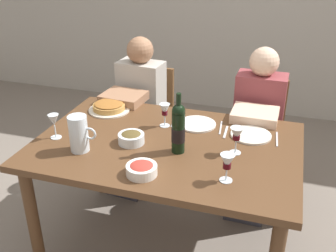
# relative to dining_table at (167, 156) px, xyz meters

# --- Properties ---
(ground_plane) EXTENTS (8.00, 8.00, 0.00)m
(ground_plane) POSITION_rel_dining_table_xyz_m (0.00, 0.00, -0.67)
(ground_plane) COLOR slate
(dining_table) EXTENTS (1.50, 1.00, 0.76)m
(dining_table) POSITION_rel_dining_table_xyz_m (0.00, 0.00, 0.00)
(dining_table) COLOR brown
(dining_table) RESTS_ON ground
(wine_bottle) EXTENTS (0.07, 0.07, 0.34)m
(wine_bottle) POSITION_rel_dining_table_xyz_m (0.09, -0.08, 0.23)
(wine_bottle) COLOR black
(wine_bottle) RESTS_ON dining_table
(water_pitcher) EXTENTS (0.16, 0.10, 0.21)m
(water_pitcher) POSITION_rel_dining_table_xyz_m (-0.43, -0.23, 0.18)
(water_pitcher) COLOR silver
(water_pitcher) RESTS_ON dining_table
(baked_tart) EXTENTS (0.28, 0.28, 0.06)m
(baked_tart) POSITION_rel_dining_table_xyz_m (-0.51, 0.31, 0.12)
(baked_tart) COLOR silver
(baked_tart) RESTS_ON dining_table
(salad_bowl) EXTENTS (0.16, 0.16, 0.06)m
(salad_bowl) POSITION_rel_dining_table_xyz_m (-0.02, -0.35, 0.12)
(salad_bowl) COLOR white
(salad_bowl) RESTS_ON dining_table
(olive_bowl) EXTENTS (0.15, 0.15, 0.07)m
(olive_bowl) POSITION_rel_dining_table_xyz_m (-0.19, -0.06, 0.13)
(olive_bowl) COLOR silver
(olive_bowl) RESTS_ON dining_table
(wine_glass_left_diner) EXTENTS (0.07, 0.07, 0.15)m
(wine_glass_left_diner) POSITION_rel_dining_table_xyz_m (0.39, -0.00, 0.20)
(wine_glass_left_diner) COLOR silver
(wine_glass_left_diner) RESTS_ON dining_table
(wine_glass_right_diner) EXTENTS (0.06, 0.06, 0.15)m
(wine_glass_right_diner) POSITION_rel_dining_table_xyz_m (-0.64, -0.14, 0.20)
(wine_glass_right_diner) COLOR silver
(wine_glass_right_diner) RESTS_ON dining_table
(wine_glass_centre) EXTENTS (0.06, 0.06, 0.15)m
(wine_glass_centre) POSITION_rel_dining_table_xyz_m (-0.08, 0.20, 0.19)
(wine_glass_centre) COLOR silver
(wine_glass_centre) RESTS_ON dining_table
(wine_glass_spare) EXTENTS (0.07, 0.07, 0.15)m
(wine_glass_spare) POSITION_rel_dining_table_xyz_m (0.39, -0.28, 0.19)
(wine_glass_spare) COLOR silver
(wine_glass_spare) RESTS_ON dining_table
(dinner_plate_left_setting) EXTENTS (0.24, 0.24, 0.01)m
(dinner_plate_left_setting) POSITION_rel_dining_table_xyz_m (0.45, 0.23, 0.10)
(dinner_plate_left_setting) COLOR silver
(dinner_plate_left_setting) RESTS_ON dining_table
(dinner_plate_right_setting) EXTENTS (0.24, 0.24, 0.01)m
(dinner_plate_right_setting) POSITION_rel_dining_table_xyz_m (0.11, 0.28, 0.10)
(dinner_plate_right_setting) COLOR white
(dinner_plate_right_setting) RESTS_ON dining_table
(fork_left_setting) EXTENTS (0.02, 0.16, 0.00)m
(fork_left_setting) POSITION_rel_dining_table_xyz_m (0.30, 0.23, 0.09)
(fork_left_setting) COLOR silver
(fork_left_setting) RESTS_ON dining_table
(knife_left_setting) EXTENTS (0.02, 0.18, 0.00)m
(knife_left_setting) POSITION_rel_dining_table_xyz_m (0.60, 0.23, 0.09)
(knife_left_setting) COLOR silver
(knife_left_setting) RESTS_ON dining_table
(knife_right_setting) EXTENTS (0.03, 0.18, 0.00)m
(knife_right_setting) POSITION_rel_dining_table_xyz_m (0.26, 0.28, 0.09)
(knife_right_setting) COLOR silver
(knife_right_setting) RESTS_ON dining_table
(spoon_right_setting) EXTENTS (0.03, 0.16, 0.00)m
(spoon_right_setting) POSITION_rel_dining_table_xyz_m (-0.04, 0.28, 0.09)
(spoon_right_setting) COLOR silver
(spoon_right_setting) RESTS_ON dining_table
(chair_left) EXTENTS (0.43, 0.43, 0.87)m
(chair_left) POSITION_rel_dining_table_xyz_m (-0.44, 0.89, -0.17)
(chair_left) COLOR brown
(chair_left) RESTS_ON ground
(diner_left) EXTENTS (0.37, 0.53, 1.16)m
(diner_left) POSITION_rel_dining_table_xyz_m (-0.46, 0.65, -0.05)
(diner_left) COLOR #B7B2A8
(diner_left) RESTS_ON ground
(chair_right) EXTENTS (0.41, 0.41, 0.87)m
(chair_right) POSITION_rel_dining_table_xyz_m (0.45, 0.87, -0.17)
(chair_right) COLOR brown
(chair_right) RESTS_ON ground
(diner_right) EXTENTS (0.34, 0.51, 1.16)m
(diner_right) POSITION_rel_dining_table_xyz_m (0.45, 0.64, -0.05)
(diner_right) COLOR #8E3D42
(diner_right) RESTS_ON ground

